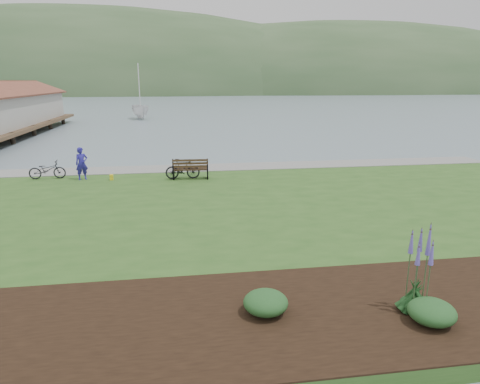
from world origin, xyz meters
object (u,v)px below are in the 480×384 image
at_px(park_bench, 190,169).
at_px(person, 81,161).
at_px(bicycle_a, 47,170).
at_px(sailboat, 141,119).

distance_m(park_bench, person, 5.64).
distance_m(bicycle_a, sailboat, 40.89).
relative_size(park_bench, bicycle_a, 1.02).
height_order(park_bench, person, person).
bearing_deg(park_bench, bicycle_a, 174.28).
bearing_deg(person, bicycle_a, 141.80).
bearing_deg(bicycle_a, park_bench, -101.53).
bearing_deg(sailboat, park_bench, -97.14).
xyz_separation_m(person, bicycle_a, (-1.86, 0.45, -0.51)).
bearing_deg(person, sailboat, 65.35).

